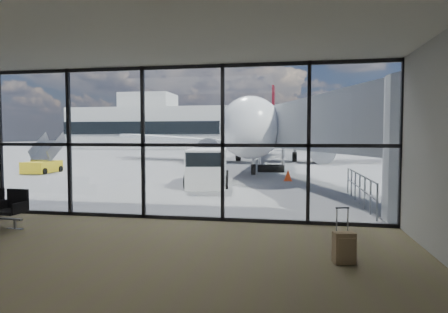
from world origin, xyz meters
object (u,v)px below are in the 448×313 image
(airliner, at_px, (267,132))
(mobile_stairs, at_px, (43,165))
(suitcase, at_px, (344,248))
(service_van, at_px, (208,167))
(belt_loader, at_px, (194,158))

(airliner, relative_size, mobile_stairs, 11.65)
(suitcase, relative_size, service_van, 0.24)
(airliner, xyz_separation_m, service_van, (-1.78, -19.66, -1.95))
(airliner, height_order, service_van, airliner)
(service_van, bearing_deg, airliner, 75.99)
(belt_loader, bearing_deg, service_van, -92.33)
(belt_loader, distance_m, mobile_stairs, 12.34)
(airliner, distance_m, service_van, 19.84)
(suitcase, distance_m, mobile_stairs, 22.99)
(airliner, distance_m, belt_loader, 8.73)
(belt_loader, bearing_deg, mobile_stairs, -149.70)
(airliner, height_order, mobile_stairs, airliner)
(belt_loader, relative_size, mobile_stairs, 1.18)
(airliner, bearing_deg, suitcase, -83.87)
(airliner, xyz_separation_m, belt_loader, (-6.07, -5.82, -2.34))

